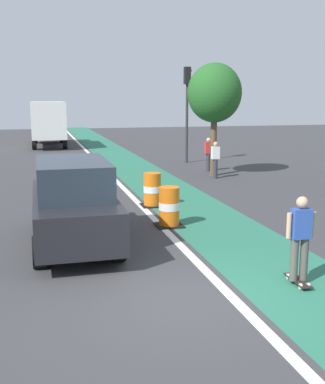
# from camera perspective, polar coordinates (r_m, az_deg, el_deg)

# --- Properties ---
(ground_plane) EXTENTS (100.00, 100.00, 0.00)m
(ground_plane) POSITION_cam_1_polar(r_m,az_deg,el_deg) (8.68, 2.04, -12.41)
(ground_plane) COLOR #38383A
(bike_lane_strip) EXTENTS (2.50, 80.00, 0.01)m
(bike_lane_strip) POSITION_cam_1_polar(r_m,az_deg,el_deg) (20.48, -1.15, 1.31)
(bike_lane_strip) COLOR #286B51
(bike_lane_strip) RESTS_ON ground
(lane_divider_stripe) EXTENTS (0.20, 80.00, 0.01)m
(lane_divider_stripe) POSITION_cam_1_polar(r_m,az_deg,el_deg) (20.19, -5.30, 1.13)
(lane_divider_stripe) COLOR silver
(lane_divider_stripe) RESTS_ON ground
(skateboarder_on_lane) EXTENTS (0.57, 0.81, 1.69)m
(skateboarder_on_lane) POSITION_cam_1_polar(r_m,az_deg,el_deg) (9.35, 16.00, -5.19)
(skateboarder_on_lane) COLOR black
(skateboarder_on_lane) RESTS_ON ground
(parked_suv_nearest) EXTENTS (1.93, 4.61, 2.04)m
(parked_suv_nearest) POSITION_cam_1_polar(r_m,az_deg,el_deg) (11.57, -10.50, -1.24)
(parked_suv_nearest) COLOR black
(parked_suv_nearest) RESTS_ON ground
(traffic_barrel_front) EXTENTS (0.73, 0.73, 1.09)m
(traffic_barrel_front) POSITION_cam_1_polar(r_m,az_deg,el_deg) (13.17, 0.79, -1.80)
(traffic_barrel_front) COLOR orange
(traffic_barrel_front) RESTS_ON ground
(traffic_barrel_mid) EXTENTS (0.73, 0.73, 1.09)m
(traffic_barrel_mid) POSITION_cam_1_polar(r_m,az_deg,el_deg) (15.64, -1.21, 0.24)
(traffic_barrel_mid) COLOR orange
(traffic_barrel_mid) RESTS_ON ground
(delivery_truck_down_block) EXTENTS (2.45, 7.63, 3.23)m
(delivery_truck_down_block) POSITION_cam_1_polar(r_m,az_deg,el_deg) (36.43, -13.36, 8.18)
(delivery_truck_down_block) COLOR silver
(delivery_truck_down_block) RESTS_ON ground
(traffic_light_corner) EXTENTS (0.41, 0.32, 5.10)m
(traffic_light_corner) POSITION_cam_1_polar(r_m,az_deg,el_deg) (26.26, 2.94, 11.10)
(traffic_light_corner) COLOR #2D2D2D
(traffic_light_corner) RESTS_ON ground
(pedestrian_crossing) EXTENTS (0.34, 0.20, 1.61)m
(pedestrian_crossing) POSITION_cam_1_polar(r_m,az_deg,el_deg) (21.17, 6.28, 3.92)
(pedestrian_crossing) COLOR #33333D
(pedestrian_crossing) RESTS_ON ground
(pedestrian_waiting) EXTENTS (0.34, 0.20, 1.61)m
(pedestrian_waiting) POSITION_cam_1_polar(r_m,az_deg,el_deg) (23.28, 5.44, 4.57)
(pedestrian_waiting) COLOR #33333D
(pedestrian_waiting) RESTS_ON ground
(street_tree_sidewalk) EXTENTS (2.40, 2.40, 5.00)m
(street_tree_sidewalk) POSITION_cam_1_polar(r_m,az_deg,el_deg) (21.80, 6.18, 11.51)
(street_tree_sidewalk) COLOR brown
(street_tree_sidewalk) RESTS_ON ground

